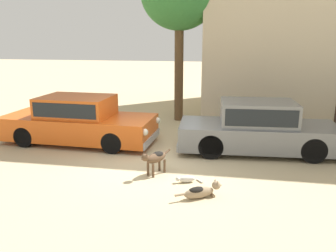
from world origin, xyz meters
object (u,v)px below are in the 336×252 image
at_px(parked_sedan_nearest, 78,120).
at_px(stray_dog_spotted, 155,158).
at_px(stray_cat, 186,179).
at_px(parked_sedan_second, 258,127).
at_px(stray_dog_tan, 201,191).

relative_size(parked_sedan_nearest, stray_dog_spotted, 5.41).
distance_m(parked_sedan_nearest, stray_cat, 4.52).
height_order(parked_sedan_second, stray_dog_spotted, parked_sedan_second).
distance_m(parked_sedan_second, stray_cat, 3.13).
distance_m(stray_dog_tan, stray_cat, 0.81).
distance_m(stray_dog_spotted, stray_dog_tan, 1.61).
bearing_deg(parked_sedan_nearest, stray_dog_tan, -35.73).
xyz_separation_m(parked_sedan_nearest, stray_dog_spotted, (2.92, -2.16, -0.30)).
height_order(parked_sedan_nearest, parked_sedan_second, parked_sedan_second).
xyz_separation_m(parked_sedan_nearest, parked_sedan_second, (5.44, 0.04, 0.00)).
height_order(parked_sedan_nearest, stray_dog_tan, parked_sedan_nearest).
xyz_separation_m(parked_sedan_second, stray_dog_spotted, (-2.52, -2.19, -0.30)).
relative_size(parked_sedan_second, stray_dog_tan, 4.88).
height_order(parked_sedan_nearest, stray_cat, parked_sedan_nearest).
bearing_deg(parked_sedan_second, stray_dog_spotted, -142.31).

